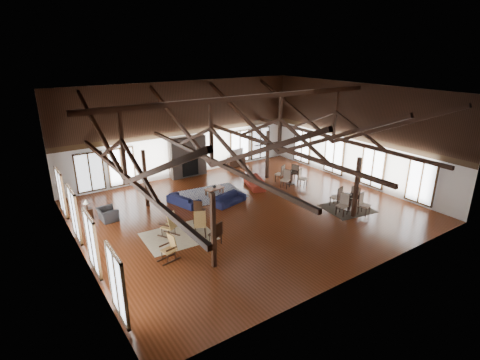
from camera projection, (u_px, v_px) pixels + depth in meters
floor at (247, 211)px, 19.25m from camera, size 16.00×16.00×0.00m
ceiling at (248, 92)px, 17.21m from camera, size 16.00×14.00×0.02m
wall_back at (184, 130)px, 23.69m from camera, size 16.00×0.02×6.00m
wall_front at (365, 201)px, 12.77m from camera, size 16.00×0.02×6.00m
wall_left at (73, 187)px, 14.02m from camera, size 0.02×14.00×6.00m
wall_right at (356, 134)px, 22.44m from camera, size 0.02×14.00×6.00m
roof_truss at (248, 134)px, 17.88m from camera, size 15.60×14.07×3.14m
post_grid at (247, 183)px, 18.73m from camera, size 8.16×7.16×3.05m
fireplace at (188, 157)px, 24.01m from camera, size 2.50×0.69×2.60m
ceiling_fan at (269, 143)px, 17.46m from camera, size 1.60×1.60×0.75m
sofa_navy_front at (229, 199)px, 20.04m from camera, size 2.01×1.16×0.55m
sofa_navy_left at (184, 200)px, 19.92m from camera, size 2.09×1.30×0.57m
sofa_orange at (254, 182)px, 22.43m from camera, size 2.21×1.43×0.60m
coffee_table at (214, 189)px, 21.17m from camera, size 1.17×0.72×0.42m
vase at (214, 186)px, 21.14m from camera, size 0.22×0.22×0.21m
armchair at (107, 214)px, 18.11m from camera, size 1.01×0.89×0.62m
side_table_lamp at (88, 211)px, 18.21m from camera, size 0.42×0.42×1.06m
rocking_chair_a at (170, 225)px, 16.47m from camera, size 0.87×1.04×1.18m
rocking_chair_b at (200, 223)px, 16.63m from camera, size 0.85×1.05×1.19m
rocking_chair_c at (170, 248)px, 14.73m from camera, size 0.91×0.60×1.08m
side_chair_a at (199, 209)px, 17.96m from camera, size 0.64×0.64×1.08m
side_chair_b at (217, 232)px, 15.74m from camera, size 0.59×0.59×1.07m
cafe_table_near at (350, 200)px, 19.15m from camera, size 2.15×2.15×1.10m
cafe_table_far at (291, 175)px, 22.84m from camera, size 2.07×2.07×1.07m
cup_near at (350, 195)px, 19.08m from camera, size 0.16×0.16×0.11m
cup_far at (291, 171)px, 22.74m from camera, size 0.13×0.13×0.09m
tv_console at (236, 161)px, 26.40m from camera, size 1.28×0.48×0.64m
television at (236, 153)px, 26.19m from camera, size 1.05×0.25×0.60m
rug_tan at (178, 236)px, 16.67m from camera, size 3.10×2.49×0.01m
rug_navy at (212, 194)px, 21.37m from camera, size 3.70×2.95×0.01m
rug_dark at (347, 209)px, 19.50m from camera, size 2.59×2.42×0.01m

